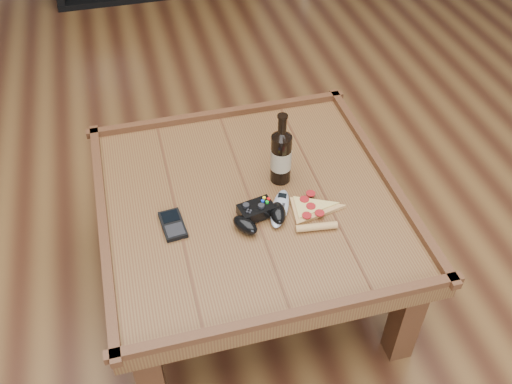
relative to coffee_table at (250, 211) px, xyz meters
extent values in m
plane|color=#3F1F12|center=(0.00, 0.00, -0.39)|extent=(6.00, 6.00, 0.00)
cube|color=#552E18|center=(0.00, 0.00, 0.03)|extent=(1.00, 1.00, 0.06)
cube|color=#3E1E10|center=(-0.42, -0.42, -0.20)|extent=(0.08, 0.08, 0.39)
cube|color=#3E1E10|center=(0.42, -0.42, -0.20)|extent=(0.08, 0.08, 0.39)
cube|color=#3E1E10|center=(-0.42, 0.42, -0.20)|extent=(0.08, 0.08, 0.39)
cube|color=#3E1E10|center=(0.42, 0.42, -0.20)|extent=(0.08, 0.08, 0.39)
cube|color=#3E1E10|center=(0.00, 0.48, 0.07)|extent=(1.03, 0.03, 0.03)
cube|color=#3E1E10|center=(0.00, -0.48, 0.07)|extent=(1.03, 0.03, 0.03)
cube|color=#3E1E10|center=(0.48, 0.00, 0.07)|extent=(0.03, 1.03, 0.03)
cube|color=#3E1E10|center=(-0.48, 0.00, 0.07)|extent=(0.03, 1.03, 0.03)
cylinder|color=black|center=(0.13, 0.07, 0.15)|extent=(0.07, 0.07, 0.19)
cone|color=black|center=(0.13, 0.07, 0.26)|extent=(0.07, 0.07, 0.03)
cylinder|color=black|center=(0.13, 0.07, 0.29)|extent=(0.03, 0.03, 0.07)
cylinder|color=black|center=(0.13, 0.07, 0.33)|extent=(0.04, 0.04, 0.01)
cylinder|color=tan|center=(0.13, 0.07, 0.15)|extent=(0.07, 0.07, 0.08)
cube|color=black|center=(0.00, -0.08, 0.09)|extent=(0.12, 0.09, 0.04)
ellipsoid|color=black|center=(-0.05, -0.13, 0.08)|extent=(0.09, 0.11, 0.04)
ellipsoid|color=black|center=(0.07, -0.11, 0.08)|extent=(0.07, 0.10, 0.04)
cylinder|color=black|center=(-0.03, -0.07, 0.11)|extent=(0.02, 0.02, 0.01)
cylinder|color=black|center=(0.01, -0.09, 0.11)|extent=(0.02, 0.02, 0.01)
cylinder|color=yellow|center=(0.03, -0.05, 0.11)|extent=(0.01, 0.01, 0.01)
cylinder|color=red|center=(0.05, -0.06, 0.11)|extent=(0.01, 0.01, 0.01)
cylinder|color=#0C33CC|center=(0.03, -0.07, 0.11)|extent=(0.01, 0.01, 0.01)
cylinder|color=#0C9919|center=(0.04, -0.07, 0.11)|extent=(0.01, 0.01, 0.01)
cylinder|color=tan|center=(0.17, -0.19, 0.07)|extent=(0.14, 0.04, 0.02)
cylinder|color=#A11419|center=(0.15, -0.14, 0.08)|extent=(0.03, 0.03, 0.00)
cylinder|color=#A11419|center=(0.20, -0.14, 0.08)|extent=(0.03, 0.03, 0.00)
cylinder|color=#A11419|center=(0.18, -0.10, 0.08)|extent=(0.03, 0.03, 0.00)
cylinder|color=#A11419|center=(0.17, -0.06, 0.08)|extent=(0.03, 0.03, 0.00)
cylinder|color=#A11419|center=(0.20, -0.04, 0.08)|extent=(0.03, 0.03, 0.00)
cube|color=black|center=(-0.27, -0.06, 0.07)|extent=(0.08, 0.13, 0.02)
cube|color=black|center=(-0.27, -0.03, 0.08)|extent=(0.06, 0.05, 0.00)
cube|color=black|center=(-0.27, -0.09, 0.08)|extent=(0.06, 0.06, 0.00)
ellipsoid|color=#9DA2AA|center=(0.08, -0.08, 0.07)|extent=(0.13, 0.18, 0.03)
cube|color=black|center=(0.10, -0.03, 0.08)|extent=(0.03, 0.03, 0.00)
cube|color=black|center=(0.07, -0.09, 0.08)|extent=(0.05, 0.07, 0.00)
camera|label=1|loc=(-0.33, -1.33, 1.40)|focal=40.00mm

